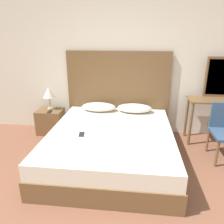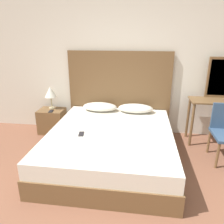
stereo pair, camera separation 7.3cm
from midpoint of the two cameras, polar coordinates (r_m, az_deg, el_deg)
The scene contains 11 objects.
wall_back at distance 4.12m, azimuth 4.18°, elevation 12.89°, with size 10.00×0.06×2.70m.
bed at distance 3.36m, azimuth 0.38°, elevation -8.64°, with size 1.83×2.11×0.49m.
headboard at distance 4.16m, azimuth 2.35°, elevation 4.96°, with size 1.92×0.05×1.55m.
pillow_left at distance 4.04m, azimuth -2.68°, elevation 1.36°, with size 0.63×0.33×0.15m.
pillow_right at distance 3.98m, azimuth 6.69°, elevation 0.94°, with size 0.63×0.33×0.15m.
phone_on_bed at distance 3.14m, azimuth -7.38°, elevation -5.71°, with size 0.09×0.16×0.01m.
nightstand at distance 4.42m, azimuth -14.89°, elevation -2.26°, with size 0.48×0.38×0.47m.
table_lamp at distance 4.32m, azimuth -15.30°, elevation 4.98°, with size 0.22×0.22×0.43m.
phone_on_nightstand at distance 4.24m, azimuth -15.18°, elevation 0.22°, with size 0.09×0.16×0.01m.
vanity_desk at distance 4.15m, azimuth 26.68°, elevation 0.72°, with size 0.99×0.43×0.79m.
vanity_mirror at distance 4.21m, azimuth 26.95°, elevation 8.00°, with size 0.45×0.03×0.69m.
Camera 2 is at (0.31, -1.32, 1.84)m, focal length 35.00 mm.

